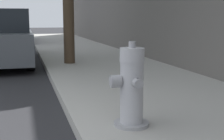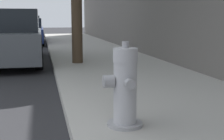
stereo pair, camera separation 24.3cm
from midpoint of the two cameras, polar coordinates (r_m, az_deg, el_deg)
sidewalk_slab at (r=3.68m, az=17.82°, el=-9.54°), size 2.89×40.00×0.13m
fire_hydrant at (r=3.19m, az=4.50°, el=-3.36°), size 0.41×0.42×0.88m
parked_car_near at (r=9.06m, az=-17.32°, el=5.67°), size 1.69×4.51×1.46m
parked_car_mid at (r=15.65m, az=-15.31°, el=6.81°), size 1.81×4.39×1.24m
parked_car_far at (r=21.77m, az=-14.82°, el=7.67°), size 1.73×3.92×1.41m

